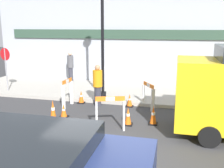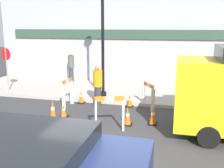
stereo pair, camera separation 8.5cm
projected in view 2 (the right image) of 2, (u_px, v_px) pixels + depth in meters
The scene contains 16 objects.
ground_plane at pixel (110, 159), 6.56m from camera, with size 60.00×60.00×0.00m, color #38383A.
sidewalk_slab at pixel (144, 93), 12.68m from camera, with size 18.00×3.97×0.14m.
storefront_facade at pixel (150, 35), 14.04m from camera, with size 18.00×0.22×5.50m.
streetlamp_post at pixel (103, 19), 10.98m from camera, with size 0.44×0.44×5.29m.
stop_sign at pixel (6, 62), 12.64m from camera, with size 0.59×0.14×2.08m.
barricade_0 at pixel (68, 92), 10.70m from camera, with size 0.17×0.82×1.15m.
barricade_1 at pixel (110, 112), 8.18m from camera, with size 0.91×0.41×1.13m.
barricade_2 at pixel (148, 95), 10.44m from camera, with size 0.58×0.84×1.04m.
traffic_cone_0 at pixel (130, 101), 10.74m from camera, with size 0.30×0.30×0.54m.
traffic_cone_1 at pixel (53, 110), 9.16m from camera, with size 0.30×0.30×0.74m.
traffic_cone_2 at pixel (81, 97), 11.24m from camera, with size 0.30×0.30×0.55m.
traffic_cone_3 at pixel (128, 117), 8.74m from camera, with size 0.30×0.30×0.61m.
traffic_cone_4 at pixel (153, 115), 8.78m from camera, with size 0.30×0.30×0.66m.
traffic_cone_5 at pixel (64, 111), 9.50m from camera, with size 0.30×0.30×0.50m.
person_worker at pixel (98, 84), 10.77m from camera, with size 0.55×0.55×1.71m.
person_pedestrian at pixel (71, 66), 14.70m from camera, with size 0.45×0.45×1.71m.
Camera 2 is at (1.53, -5.79, 3.26)m, focal length 42.00 mm.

